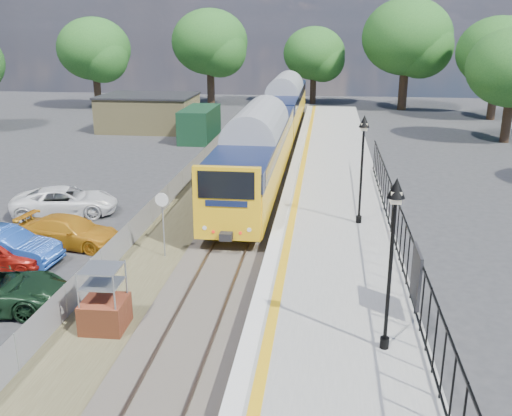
% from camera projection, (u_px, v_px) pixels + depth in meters
% --- Properties ---
extents(ground, '(120.00, 120.00, 0.00)m').
position_uv_depth(ground, '(209.00, 298.00, 19.61)').
color(ground, '#2D2D30').
rests_on(ground, ground).
extents(track_bed, '(5.90, 80.00, 0.29)m').
position_uv_depth(track_bed, '(239.00, 209.00, 28.78)').
color(track_bed, '#473F38').
rests_on(track_bed, ground).
extents(platform, '(5.00, 70.00, 0.90)m').
position_uv_depth(platform, '(332.00, 217.00, 26.54)').
color(platform, gray).
rests_on(platform, ground).
extents(platform_edge, '(0.90, 70.00, 0.01)m').
position_uv_depth(platform_edge, '(288.00, 206.00, 26.64)').
color(platform_edge, silver).
rests_on(platform_edge, platform).
extents(victorian_lamp_south, '(0.44, 0.44, 4.60)m').
position_uv_depth(victorian_lamp_south, '(394.00, 225.00, 13.87)').
color(victorian_lamp_south, black).
rests_on(victorian_lamp_south, platform).
extents(victorian_lamp_north, '(0.44, 0.44, 4.60)m').
position_uv_depth(victorian_lamp_north, '(363.00, 144.00, 23.34)').
color(victorian_lamp_north, black).
rests_on(victorian_lamp_north, platform).
extents(palisade_fence, '(0.12, 26.00, 2.00)m').
position_uv_depth(palisade_fence, '(400.00, 234.00, 20.39)').
color(palisade_fence, black).
rests_on(palisade_fence, platform).
extents(wire_fence, '(0.06, 52.00, 1.20)m').
position_uv_depth(wire_fence, '(178.00, 185.00, 31.26)').
color(wire_fence, '#999EA3').
rests_on(wire_fence, ground).
extents(outbuilding, '(10.80, 10.10, 3.12)m').
position_uv_depth(outbuilding, '(158.00, 114.00, 49.92)').
color(outbuilding, '#9B8D57').
rests_on(outbuilding, ground).
extents(tree_line, '(56.80, 43.80, 11.88)m').
position_uv_depth(tree_line, '(306.00, 50.00, 57.11)').
color(tree_line, '#332319').
rests_on(tree_line, ground).
extents(train, '(2.82, 40.83, 3.51)m').
position_uv_depth(train, '(275.00, 120.00, 41.66)').
color(train, gold).
rests_on(train, ground).
extents(brick_plinth, '(1.33, 1.33, 2.10)m').
position_uv_depth(brick_plinth, '(104.00, 300.00, 17.27)').
color(brick_plinth, '#964626').
rests_on(brick_plinth, ground).
extents(speed_sign, '(0.55, 0.12, 2.73)m').
position_uv_depth(speed_sign, '(163.00, 214.00, 22.44)').
color(speed_sign, '#999EA3').
rests_on(speed_sign, ground).
extents(car_red, '(3.72, 1.57, 1.26)m').
position_uv_depth(car_red, '(0.00, 253.00, 21.79)').
color(car_red, '#AB190F').
rests_on(car_red, ground).
extents(car_blue, '(4.49, 1.83, 1.45)m').
position_uv_depth(car_blue, '(4.00, 247.00, 22.18)').
color(car_blue, '#1A429E').
rests_on(car_blue, ground).
extents(car_yellow, '(4.61, 2.37, 1.28)m').
position_uv_depth(car_yellow, '(70.00, 232.00, 24.07)').
color(car_yellow, orange).
rests_on(car_yellow, ground).
extents(car_white, '(5.43, 3.52, 1.39)m').
position_uv_depth(car_white, '(65.00, 201.00, 28.02)').
color(car_white, white).
rests_on(car_white, ground).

